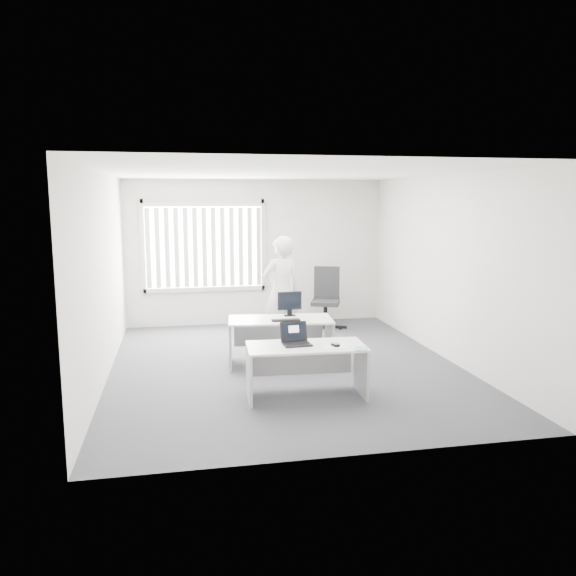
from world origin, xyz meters
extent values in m
plane|color=#4E4F55|center=(0.00, 0.00, 0.00)|extent=(6.00, 6.00, 0.00)
cube|color=silver|center=(0.00, 3.00, 1.40)|extent=(5.00, 0.02, 2.80)
cube|color=silver|center=(0.00, -3.00, 1.40)|extent=(5.00, 0.02, 2.80)
cube|color=silver|center=(-2.50, 0.00, 1.40)|extent=(0.02, 6.00, 2.80)
cube|color=silver|center=(2.50, 0.00, 1.40)|extent=(0.02, 6.00, 2.80)
cube|color=white|center=(0.00, 0.00, 2.80)|extent=(5.00, 6.00, 0.02)
cube|color=#B5B4B0|center=(-1.00, 2.96, 1.55)|extent=(2.32, 0.06, 1.76)
cube|color=white|center=(0.00, -1.33, 0.64)|extent=(1.47, 0.75, 0.03)
cube|color=#A8A8AA|center=(-0.70, -1.30, 0.32)|extent=(0.07, 0.62, 0.63)
cube|color=#A8A8AA|center=(0.71, -1.37, 0.32)|extent=(0.07, 0.62, 0.63)
cube|color=white|center=(-0.05, 0.10, 0.68)|extent=(1.57, 0.85, 0.03)
cube|color=#A8A8AA|center=(-0.79, 0.17, 0.33)|extent=(0.10, 0.65, 0.66)
cube|color=#A8A8AA|center=(0.68, 0.03, 0.33)|extent=(0.10, 0.65, 0.66)
cylinder|color=black|center=(1.20, 2.20, 0.04)|extent=(0.85, 0.85, 0.09)
cylinder|color=black|center=(1.20, 2.20, 0.25)|extent=(0.08, 0.08, 0.51)
cube|color=black|center=(1.20, 2.20, 0.51)|extent=(0.65, 0.65, 0.08)
cube|color=black|center=(1.28, 2.42, 0.86)|extent=(0.48, 0.23, 0.61)
imported|color=silver|center=(0.16, 1.15, 0.92)|extent=(0.77, 0.61, 1.83)
cube|color=white|center=(0.34, -1.46, 0.66)|extent=(0.31, 0.23, 0.00)
cube|color=white|center=(0.61, -1.62, 0.66)|extent=(0.21, 0.23, 0.01)
cube|color=black|center=(0.00, -0.06, 0.70)|extent=(0.42, 0.16, 0.02)
camera|label=1|loc=(-1.51, -7.83, 2.42)|focal=35.00mm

